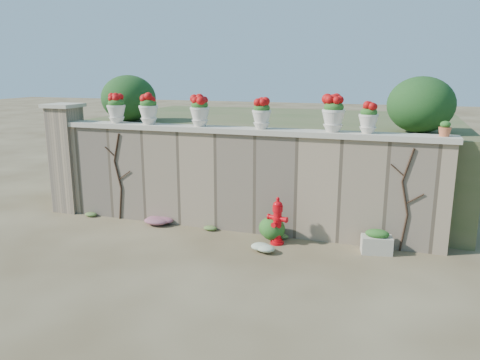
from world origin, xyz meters
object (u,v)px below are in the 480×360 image
(planter_box, at_px, (377,242))
(terracotta_pot, at_px, (445,129))
(urn_pot_0, at_px, (116,109))
(fire_hydrant, at_px, (277,221))

(planter_box, bearing_deg, terracotta_pot, 14.80)
(planter_box, relative_size, urn_pot_0, 0.95)
(urn_pot_0, bearing_deg, terracotta_pot, 0.00)
(planter_box, bearing_deg, urn_pot_0, 164.86)
(planter_box, bearing_deg, fire_hydrant, 173.78)
(fire_hydrant, bearing_deg, planter_box, 18.29)
(fire_hydrant, relative_size, planter_box, 1.56)
(fire_hydrant, height_order, planter_box, fire_hydrant)
(fire_hydrant, distance_m, urn_pot_0, 4.27)
(terracotta_pot, bearing_deg, planter_box, -154.79)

